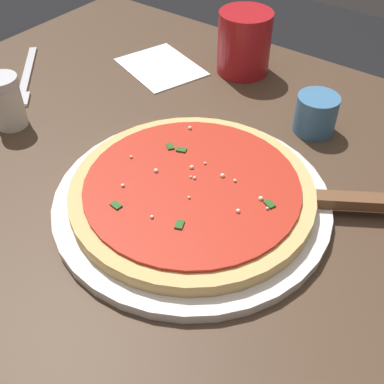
# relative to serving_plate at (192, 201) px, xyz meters

# --- Properties ---
(restaurant_table) EXTENTS (1.03, 0.90, 0.74)m
(restaurant_table) POSITION_rel_serving_plate_xyz_m (-0.02, -0.03, -0.13)
(restaurant_table) COLOR black
(restaurant_table) RESTS_ON ground_plane
(serving_plate) EXTENTS (0.32, 0.32, 0.01)m
(serving_plate) POSITION_rel_serving_plate_xyz_m (0.00, 0.00, 0.00)
(serving_plate) COLOR white
(serving_plate) RESTS_ON restaurant_table
(pizza) EXTENTS (0.28, 0.28, 0.02)m
(pizza) POSITION_rel_serving_plate_xyz_m (-0.00, 0.00, 0.02)
(pizza) COLOR #DBB26B
(pizza) RESTS_ON serving_plate
(pizza_server) EXTENTS (0.21, 0.15, 0.01)m
(pizza_server) POSITION_rel_serving_plate_xyz_m (0.13, 0.08, 0.01)
(pizza_server) COLOR silver
(pizza_server) RESTS_ON serving_plate
(cup_tall_drink) EXTENTS (0.08, 0.08, 0.10)m
(cup_tall_drink) POSITION_rel_serving_plate_xyz_m (-0.12, 0.30, 0.04)
(cup_tall_drink) COLOR #B2191E
(cup_tall_drink) RESTS_ON restaurant_table
(cup_small_sauce) EXTENTS (0.06, 0.06, 0.05)m
(cup_small_sauce) POSITION_rel_serving_plate_xyz_m (0.05, 0.22, 0.02)
(cup_small_sauce) COLOR teal
(cup_small_sauce) RESTS_ON restaurant_table
(napkin_loose_left) EXTENTS (0.16, 0.14, 0.00)m
(napkin_loose_left) POSITION_rel_serving_plate_xyz_m (-0.24, 0.23, -0.01)
(napkin_loose_left) COLOR white
(napkin_loose_left) RESTS_ON restaurant_table
(fork) EXTENTS (0.14, 0.15, 0.00)m
(fork) POSITION_rel_serving_plate_xyz_m (-0.38, 0.07, -0.00)
(fork) COLOR silver
(fork) RESTS_ON restaurant_table
(parmesan_shaker) EXTENTS (0.05, 0.05, 0.07)m
(parmesan_shaker) POSITION_rel_serving_plate_xyz_m (-0.30, -0.02, 0.03)
(parmesan_shaker) COLOR silver
(parmesan_shaker) RESTS_ON restaurant_table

